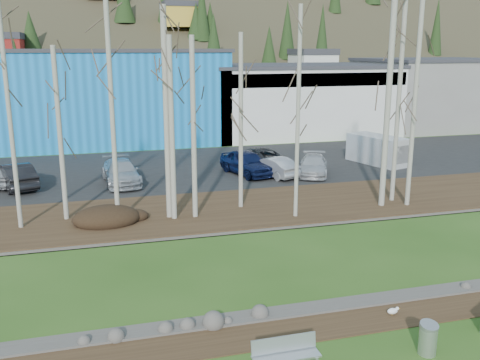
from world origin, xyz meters
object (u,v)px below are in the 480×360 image
object	(u,v)px
car_5	(258,157)
car_6	(313,165)
car_3	(247,163)
van_white	(380,150)
bench_intact	(286,355)
litter_bin	(428,340)
car_4	(273,167)
car_0	(12,174)
seagull	(393,311)
car_2	(121,172)
car_1	(16,176)

from	to	relation	value
car_5	car_6	size ratio (longest dim) A/B	1.21
car_3	van_white	world-z (taller)	van_white
bench_intact	litter_bin	xyz separation A→B (m)	(4.11, -0.32, -0.02)
litter_bin	van_white	xyz separation A→B (m)	(11.39, 22.59, 0.72)
car_4	car_5	xyz separation A→B (m)	(-0.14, 2.82, 0.08)
bench_intact	car_0	bearing A→B (deg)	112.36
bench_intact	car_5	world-z (taller)	car_5
van_white	car_4	bearing A→B (deg)	174.14
seagull	car_2	bearing A→B (deg)	124.47
litter_bin	van_white	distance (m)	25.31
car_3	van_white	size ratio (longest dim) A/B	0.95
car_0	car_3	world-z (taller)	car_3
bench_intact	seagull	bearing A→B (deg)	23.13
car_0	car_2	bearing A→B (deg)	-171.26
car_4	litter_bin	bearing A→B (deg)	61.35
seagull	car_2	size ratio (longest dim) A/B	0.08
bench_intact	car_6	world-z (taller)	car_6
litter_bin	car_3	distance (m)	21.92
bench_intact	car_5	bearing A→B (deg)	74.00
litter_bin	car_2	distance (m)	22.78
car_0	car_2	distance (m)	6.65
car_3	car_5	bearing A→B (deg)	37.96
car_5	car_4	bearing A→B (deg)	81.49
seagull	car_6	distance (m)	19.17
car_0	van_white	xyz separation A→B (m)	(25.01, -0.46, 0.33)
van_white	car_2	bearing A→B (deg)	166.12
car_1	car_3	bearing A→B (deg)	159.14
litter_bin	car_4	size ratio (longest dim) A/B	0.22
litter_bin	car_2	size ratio (longest dim) A/B	0.17
car_1	car_3	size ratio (longest dim) A/B	0.98
car_2	car_4	distance (m)	9.74
car_3	car_6	distance (m)	4.45
car_2	car_5	xyz separation A→B (m)	(9.57, 2.08, 0.01)
car_4	car_6	size ratio (longest dim) A/B	0.91
car_3	van_white	xyz separation A→B (m)	(10.28, 0.71, 0.20)
seagull	car_3	size ratio (longest dim) A/B	0.09
litter_bin	car_4	xyz separation A→B (m)	(2.59, 20.88, 0.37)
litter_bin	car_5	xyz separation A→B (m)	(2.45, 23.70, 0.44)
car_6	car_4	bearing A→B (deg)	-160.08
car_2	bench_intact	bearing A→B (deg)	-86.32
car_0	van_white	size ratio (longest dim) A/B	0.80
bench_intact	car_2	world-z (taller)	car_2
car_0	seagull	bearing A→B (deg)	144.80
seagull	car_6	xyz separation A→B (m)	(5.13, 18.46, 0.61)
car_6	car_1	bearing A→B (deg)	-160.57
bench_intact	car_2	bearing A→B (deg)	97.72
car_2	car_5	world-z (taller)	car_5
car_4	car_3	bearing A→B (deg)	-55.62
car_2	car_6	world-z (taller)	car_2
car_5	car_3	bearing A→B (deg)	42.27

